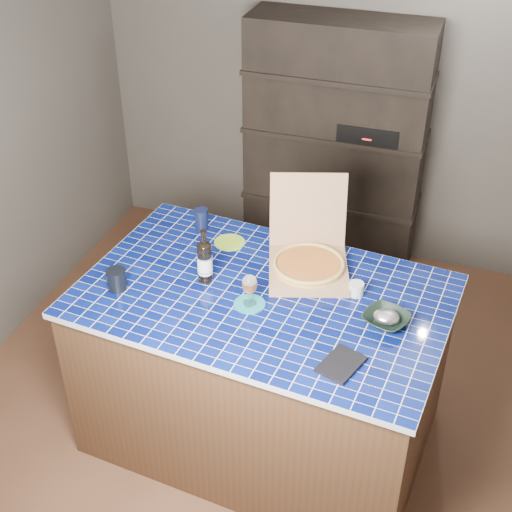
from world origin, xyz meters
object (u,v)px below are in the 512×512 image
at_px(mead_bottle, 205,261).
at_px(bowl, 386,319).
at_px(wine_glass, 249,285).
at_px(dvd_case, 341,364).
at_px(kitchen_island, 263,367).
at_px(pizza_box, 308,261).

height_order(mead_bottle, bowl, mead_bottle).
relative_size(wine_glass, dvd_case, 0.81).
xyz_separation_m(wine_glass, bowl, (0.64, 0.07, -0.09)).
xyz_separation_m(wine_glass, dvd_case, (0.51, -0.27, -0.11)).
relative_size(mead_bottle, wine_glass, 1.76).
bearing_deg(mead_bottle, wine_glass, -22.97).
relative_size(kitchen_island, pizza_box, 3.25).
relative_size(mead_bottle, bowl, 1.44).
height_order(pizza_box, dvd_case, pizza_box).
relative_size(pizza_box, mead_bottle, 1.97).
bearing_deg(kitchen_island, wine_glass, -103.08).
xyz_separation_m(kitchen_island, bowl, (0.60, -0.03, 0.51)).
bearing_deg(mead_bottle, dvd_case, -26.33).
relative_size(kitchen_island, wine_glass, 11.29).
bearing_deg(wine_glass, mead_bottle, 157.03).
bearing_deg(dvd_case, mead_bottle, 172.28).
xyz_separation_m(kitchen_island, dvd_case, (0.47, -0.37, 0.49)).
relative_size(pizza_box, dvd_case, 2.82).
relative_size(mead_bottle, dvd_case, 1.43).
relative_size(kitchen_island, mead_bottle, 6.40).
bearing_deg(dvd_case, wine_glass, 170.55).
distance_m(mead_bottle, dvd_case, 0.88).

